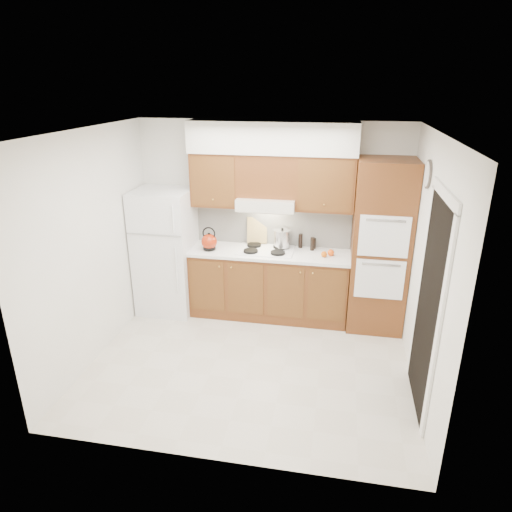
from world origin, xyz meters
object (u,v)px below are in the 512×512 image
(fridge, at_px, (166,251))
(kettle, at_px, (209,242))
(oven_cabinet, at_px, (380,247))
(stock_pot, at_px, (282,239))

(fridge, distance_m, kettle, 0.66)
(fridge, height_order, oven_cabinet, oven_cabinet)
(fridge, xyz_separation_m, oven_cabinet, (2.85, 0.03, 0.24))
(oven_cabinet, bearing_deg, fridge, -179.30)
(oven_cabinet, distance_m, stock_pot, 1.27)
(oven_cabinet, xyz_separation_m, stock_pot, (-1.26, 0.16, -0.02))
(kettle, distance_m, stock_pot, 0.98)
(oven_cabinet, distance_m, kettle, 2.21)
(oven_cabinet, height_order, stock_pot, oven_cabinet)
(fridge, relative_size, oven_cabinet, 0.78)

